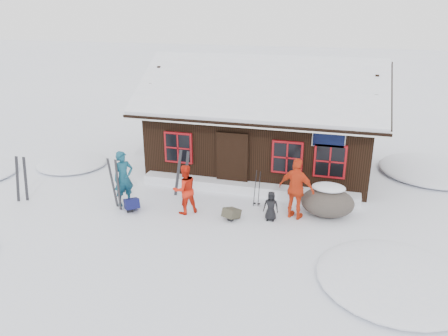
{
  "coord_description": "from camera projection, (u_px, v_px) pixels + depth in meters",
  "views": [
    {
      "loc": [
        4.52,
        -11.43,
        6.14
      ],
      "look_at": [
        1.0,
        1.01,
        1.3
      ],
      "focal_mm": 35.0,
      "sensor_mm": 36.0,
      "label": 1
    }
  ],
  "objects": [
    {
      "name": "mountain_hut",
      "position": [
        264.0,
        129.0,
        17.15
      ],
      "size": [
        8.9,
        6.09,
        4.42
      ],
      "color": "black",
      "rests_on": "ground"
    },
    {
      "name": "skier_teal",
      "position": [
        124.0,
        178.0,
        14.02
      ],
      "size": [
        0.75,
        0.79,
        1.82
      ],
      "primitive_type": "imported",
      "rotation": [
        0.0,
        0.0,
        0.9
      ],
      "color": "navy",
      "rests_on": "ground"
    },
    {
      "name": "snow_drift",
      "position": [
        247.0,
        188.0,
        15.19
      ],
      "size": [
        7.6,
        0.6,
        0.35
      ],
      "primitive_type": "cube",
      "color": "white",
      "rests_on": "ground"
    },
    {
      "name": "skier_crouched",
      "position": [
        271.0,
        206.0,
        13.12
      ],
      "size": [
        0.46,
        0.31,
        0.93
      ],
      "primitive_type": "imported",
      "rotation": [
        0.0,
        0.0,
        0.03
      ],
      "color": "black",
      "rests_on": "ground"
    },
    {
      "name": "ground",
      "position": [
        184.0,
        215.0,
        13.6
      ],
      "size": [
        120.0,
        120.0,
        0.0
      ],
      "primitive_type": "plane",
      "color": "white",
      "rests_on": "ground"
    },
    {
      "name": "ski_pair_right",
      "position": [
        182.0,
        174.0,
        14.75
      ],
      "size": [
        0.6,
        0.19,
        1.67
      ],
      "rotation": [
        0.0,
        0.0,
        0.12
      ],
      "color": "black",
      "rests_on": "ground"
    },
    {
      "name": "skier_orange_left",
      "position": [
        185.0,
        189.0,
        13.48
      ],
      "size": [
        0.98,
        0.96,
        1.59
      ],
      "primitive_type": "imported",
      "rotation": [
        0.0,
        0.0,
        3.87
      ],
      "color": "red",
      "rests_on": "ground"
    },
    {
      "name": "ski_poles",
      "position": [
        257.0,
        189.0,
        14.01
      ],
      "size": [
        0.23,
        0.11,
        1.27
      ],
      "color": "black",
      "rests_on": "ground"
    },
    {
      "name": "snow_mounds",
      "position": [
        249.0,
        197.0,
        14.86
      ],
      "size": [
        20.6,
        13.2,
        0.48
      ],
      "color": "white",
      "rests_on": "ground"
    },
    {
      "name": "ski_pair_left",
      "position": [
        22.0,
        180.0,
        14.32
      ],
      "size": [
        0.49,
        0.2,
        1.62
      ],
      "rotation": [
        0.0,
        0.0,
        0.3
      ],
      "color": "black",
      "rests_on": "ground"
    },
    {
      "name": "skier_orange_right",
      "position": [
        297.0,
        189.0,
        13.1
      ],
      "size": [
        1.21,
        0.78,
        1.92
      ],
      "primitive_type": "imported",
      "rotation": [
        0.0,
        0.0,
        2.84
      ],
      "color": "red",
      "rests_on": "ground"
    },
    {
      "name": "backpack_blue",
      "position": [
        132.0,
        206.0,
        13.86
      ],
      "size": [
        0.68,
        0.71,
        0.31
      ],
      "primitive_type": "cube",
      "rotation": [
        0.0,
        0.0,
        0.66
      ],
      "color": "#0F1244",
      "rests_on": "ground"
    },
    {
      "name": "boulder",
      "position": [
        327.0,
        201.0,
        13.4
      ],
      "size": [
        1.62,
        1.22,
        0.95
      ],
      "color": "#524942",
      "rests_on": "ground"
    },
    {
      "name": "backpack_olive",
      "position": [
        231.0,
        215.0,
        13.28
      ],
      "size": [
        0.54,
        0.61,
        0.28
      ],
      "primitive_type": "cube",
      "rotation": [
        0.0,
        0.0,
        -0.38
      ],
      "color": "#3F3B2D",
      "rests_on": "ground"
    },
    {
      "name": "ski_pair_mid",
      "position": [
        115.0,
        185.0,
        13.84
      ],
      "size": [
        0.51,
        0.26,
        1.69
      ],
      "rotation": [
        0.0,
        0.0,
        -0.42
      ],
      "color": "black",
      "rests_on": "ground"
    }
  ]
}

